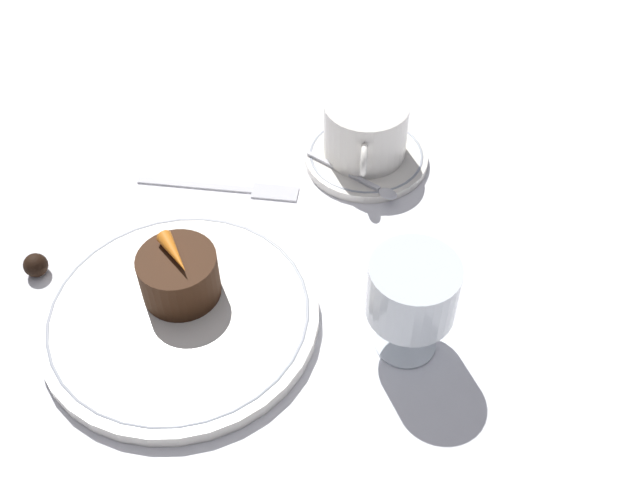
% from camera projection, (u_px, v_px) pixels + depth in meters
% --- Properties ---
extents(ground_plane, '(3.00, 3.00, 0.00)m').
position_uv_depth(ground_plane, '(206.00, 322.00, 0.70)').
color(ground_plane, white).
extents(dinner_plate, '(0.26, 0.26, 0.01)m').
position_uv_depth(dinner_plate, '(180.00, 318.00, 0.69)').
color(dinner_plate, white).
rests_on(dinner_plate, ground_plane).
extents(saucer, '(0.14, 0.14, 0.01)m').
position_uv_depth(saucer, '(366.00, 157.00, 0.84)').
color(saucer, white).
rests_on(saucer, ground_plane).
extents(coffee_cup, '(0.12, 0.09, 0.07)m').
position_uv_depth(coffee_cup, '(366.00, 128.00, 0.82)').
color(coffee_cup, white).
rests_on(coffee_cup, saucer).
extents(spoon, '(0.07, 0.10, 0.00)m').
position_uv_depth(spoon, '(361.00, 180.00, 0.81)').
color(spoon, silver).
rests_on(spoon, saucer).
extents(wine_glass, '(0.08, 0.08, 0.11)m').
position_uv_depth(wine_glass, '(412.00, 294.00, 0.63)').
color(wine_glass, silver).
rests_on(wine_glass, ground_plane).
extents(fork, '(0.02, 0.18, 0.01)m').
position_uv_depth(fork, '(236.00, 188.00, 0.81)').
color(fork, silver).
rests_on(fork, ground_plane).
extents(dessert_cake, '(0.07, 0.07, 0.05)m').
position_uv_depth(dessert_cake, '(179.00, 275.00, 0.69)').
color(dessert_cake, '#381E0F').
rests_on(dessert_cake, dinner_plate).
extents(carrot_garnish, '(0.05, 0.04, 0.01)m').
position_uv_depth(carrot_garnish, '(174.00, 253.00, 0.66)').
color(carrot_garnish, orange).
rests_on(carrot_garnish, dessert_cake).
extents(chocolate_truffle, '(0.02, 0.02, 0.02)m').
position_uv_depth(chocolate_truffle, '(36.00, 265.00, 0.73)').
color(chocolate_truffle, black).
rests_on(chocolate_truffle, ground_plane).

